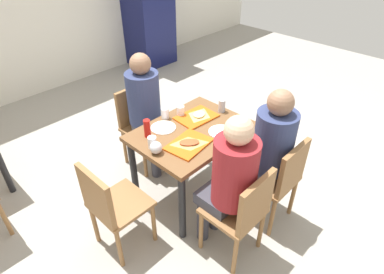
{
  "coord_description": "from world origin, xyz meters",
  "views": [
    {
      "loc": [
        -1.69,
        -1.61,
        2.31
      ],
      "look_at": [
        0.0,
        0.0,
        0.66
      ],
      "focal_mm": 30.29,
      "sensor_mm": 36.0,
      "label": 1
    }
  ],
  "objects_px": {
    "chair_left_end": "(111,204)",
    "person_in_red": "(230,177)",
    "paper_plate_center": "(163,128)",
    "plastic_cup_a": "(165,113)",
    "chair_near_right": "(279,177)",
    "paper_plate_near_edge": "(221,132)",
    "person_in_brown_jacket": "(269,146)",
    "chair_far_side": "(140,121)",
    "plastic_cup_b": "(222,139)",
    "soda_can": "(222,106)",
    "tray_red_near": "(189,144)",
    "pizza_slice_b": "(199,115)",
    "condiment_bottle": "(147,128)",
    "plastic_cup_d": "(181,111)",
    "pizza_slice_a": "(189,143)",
    "tray_red_far": "(196,117)",
    "drink_fridge": "(148,8)",
    "main_table": "(192,141)",
    "chair_near_left": "(243,211)",
    "foil_bundle": "(156,148)",
    "plastic_cup_c": "(152,142)"
  },
  "relations": [
    {
      "from": "chair_left_end",
      "to": "paper_plate_center",
      "type": "distance_m",
      "value": 0.8
    },
    {
      "from": "pizza_slice_a",
      "to": "soda_can",
      "type": "xyz_separation_m",
      "value": [
        0.6,
        0.16,
        0.04
      ]
    },
    {
      "from": "pizza_slice_b",
      "to": "soda_can",
      "type": "height_order",
      "value": "soda_can"
    },
    {
      "from": "tray_red_near",
      "to": "tray_red_far",
      "type": "relative_size",
      "value": 1.0
    },
    {
      "from": "chair_near_right",
      "to": "paper_plate_near_edge",
      "type": "relative_size",
      "value": 3.86
    },
    {
      "from": "person_in_red",
      "to": "pizza_slice_b",
      "type": "distance_m",
      "value": 0.85
    },
    {
      "from": "tray_red_far",
      "to": "condiment_bottle",
      "type": "relative_size",
      "value": 2.25
    },
    {
      "from": "pizza_slice_b",
      "to": "condiment_bottle",
      "type": "height_order",
      "value": "condiment_bottle"
    },
    {
      "from": "paper_plate_center",
      "to": "condiment_bottle",
      "type": "relative_size",
      "value": 1.38
    },
    {
      "from": "chair_near_left",
      "to": "person_in_brown_jacket",
      "type": "bearing_deg",
      "value": 15.63
    },
    {
      "from": "chair_left_end",
      "to": "person_in_red",
      "type": "xyz_separation_m",
      "value": [
        0.63,
        -0.62,
        0.25
      ]
    },
    {
      "from": "pizza_slice_a",
      "to": "plastic_cup_d",
      "type": "relative_size",
      "value": 2.66
    },
    {
      "from": "pizza_slice_a",
      "to": "chair_near_right",
      "type": "bearing_deg",
      "value": -55.56
    },
    {
      "from": "paper_plate_center",
      "to": "plastic_cup_c",
      "type": "xyz_separation_m",
      "value": [
        -0.25,
        -0.15,
        0.05
      ]
    },
    {
      "from": "chair_near_right",
      "to": "plastic_cup_c",
      "type": "height_order",
      "value": "chair_near_right"
    },
    {
      "from": "person_in_brown_jacket",
      "to": "plastic_cup_a",
      "type": "distance_m",
      "value": 0.97
    },
    {
      "from": "plastic_cup_b",
      "to": "foil_bundle",
      "type": "bearing_deg",
      "value": 146.56
    },
    {
      "from": "paper_plate_center",
      "to": "pizza_slice_a",
      "type": "relative_size",
      "value": 0.83
    },
    {
      "from": "chair_left_end",
      "to": "soda_can",
      "type": "xyz_separation_m",
      "value": [
        1.31,
        0.02,
        0.3
      ]
    },
    {
      "from": "chair_near_left",
      "to": "main_table",
      "type": "bearing_deg",
      "value": 71.67
    },
    {
      "from": "chair_near_right",
      "to": "pizza_slice_b",
      "type": "xyz_separation_m",
      "value": [
        -0.05,
        0.86,
        0.27
      ]
    },
    {
      "from": "plastic_cup_a",
      "to": "plastic_cup_d",
      "type": "xyz_separation_m",
      "value": [
        0.13,
        -0.07,
        0.0
      ]
    },
    {
      "from": "chair_far_side",
      "to": "plastic_cup_b",
      "type": "xyz_separation_m",
      "value": [
        0.03,
        -1.07,
        0.29
      ]
    },
    {
      "from": "chair_near_left",
      "to": "chair_far_side",
      "type": "height_order",
      "value": "same"
    },
    {
      "from": "plastic_cup_b",
      "to": "soda_can",
      "type": "height_order",
      "value": "soda_can"
    },
    {
      "from": "person_in_brown_jacket",
      "to": "tray_red_near",
      "type": "relative_size",
      "value": 3.5
    },
    {
      "from": "chair_left_end",
      "to": "person_in_brown_jacket",
      "type": "relative_size",
      "value": 0.67
    },
    {
      "from": "chair_left_end",
      "to": "condiment_bottle",
      "type": "relative_size",
      "value": 5.31
    },
    {
      "from": "plastic_cup_a",
      "to": "drink_fridge",
      "type": "distance_m",
      "value": 3.2
    },
    {
      "from": "person_in_red",
      "to": "paper_plate_center",
      "type": "bearing_deg",
      "value": 83.04
    },
    {
      "from": "tray_red_near",
      "to": "plastic_cup_d",
      "type": "relative_size",
      "value": 3.6
    },
    {
      "from": "plastic_cup_b",
      "to": "soda_can",
      "type": "bearing_deg",
      "value": 39.89
    },
    {
      "from": "chair_left_end",
      "to": "pizza_slice_a",
      "type": "xyz_separation_m",
      "value": [
        0.71,
        -0.14,
        0.27
      ]
    },
    {
      "from": "pizza_slice_a",
      "to": "condiment_bottle",
      "type": "distance_m",
      "value": 0.38
    },
    {
      "from": "tray_red_far",
      "to": "paper_plate_center",
      "type": "relative_size",
      "value": 1.64
    },
    {
      "from": "soda_can",
      "to": "tray_red_near",
      "type": "bearing_deg",
      "value": -166.09
    },
    {
      "from": "plastic_cup_d",
      "to": "foil_bundle",
      "type": "height_order",
      "value": "same"
    },
    {
      "from": "main_table",
      "to": "plastic_cup_d",
      "type": "xyz_separation_m",
      "value": [
        0.1,
        0.24,
        0.16
      ]
    },
    {
      "from": "chair_far_side",
      "to": "drink_fridge",
      "type": "xyz_separation_m",
      "value": [
        1.91,
        2.09,
        0.45
      ]
    },
    {
      "from": "person_in_brown_jacket",
      "to": "tray_red_far",
      "type": "height_order",
      "value": "person_in_brown_jacket"
    },
    {
      "from": "chair_near_right",
      "to": "soda_can",
      "type": "bearing_deg",
      "value": 77.25
    },
    {
      "from": "chair_left_end",
      "to": "tray_red_far",
      "type": "xyz_separation_m",
      "value": [
        1.06,
        0.11,
        0.25
      ]
    },
    {
      "from": "chair_left_end",
      "to": "paper_plate_center",
      "type": "bearing_deg",
      "value": 15.57
    },
    {
      "from": "plastic_cup_a",
      "to": "foil_bundle",
      "type": "relative_size",
      "value": 1.0
    },
    {
      "from": "chair_near_left",
      "to": "plastic_cup_c",
      "type": "xyz_separation_m",
      "value": [
        -0.15,
        0.81,
        0.29
      ]
    },
    {
      "from": "plastic_cup_c",
      "to": "chair_near_right",
      "type": "bearing_deg",
      "value": -51.26
    },
    {
      "from": "paper_plate_center",
      "to": "pizza_slice_a",
      "type": "height_order",
      "value": "pizza_slice_a"
    },
    {
      "from": "plastic_cup_b",
      "to": "plastic_cup_d",
      "type": "bearing_deg",
      "value": 82.33
    },
    {
      "from": "plastic_cup_a",
      "to": "person_in_brown_jacket",
      "type": "bearing_deg",
      "value": -73.54
    },
    {
      "from": "paper_plate_center",
      "to": "plastic_cup_a",
      "type": "height_order",
      "value": "plastic_cup_a"
    }
  ]
}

